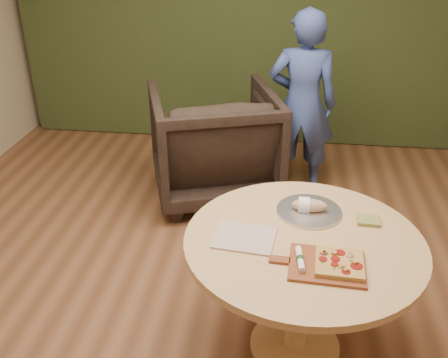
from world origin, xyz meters
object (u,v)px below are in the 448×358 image
at_px(pedestal_table, 302,261).
at_px(pizza_paddle, 325,265).
at_px(bread_roll, 308,205).
at_px(armchair, 214,138).
at_px(cutlery_roll, 300,259).
at_px(serving_tray, 309,211).
at_px(person_standing, 302,104).
at_px(flatbread_pizza, 339,263).

height_order(pedestal_table, pizza_paddle, pizza_paddle).
bearing_deg(bread_roll, armchair, 116.48).
bearing_deg(bread_roll, cutlery_roll, -95.40).
height_order(serving_tray, bread_roll, bread_roll).
xyz_separation_m(armchair, person_standing, (0.72, 0.19, 0.27)).
bearing_deg(armchair, bread_roll, 98.05).
relative_size(serving_tray, armchair, 0.34).
bearing_deg(pedestal_table, armchair, 112.39).
bearing_deg(cutlery_roll, armchair, 104.06).
relative_size(bread_roll, person_standing, 0.12).
height_order(pizza_paddle, bread_roll, bread_roll).
bearing_deg(serving_tray, bread_roll, 180.00).
distance_m(pedestal_table, armchair, 1.88).
height_order(pizza_paddle, person_standing, person_standing).
height_order(bread_roll, armchair, armchair).
bearing_deg(cutlery_roll, serving_tray, 78.03).
height_order(cutlery_roll, serving_tray, cutlery_roll).
bearing_deg(cutlery_roll, pedestal_table, 77.99).
relative_size(pedestal_table, person_standing, 0.77).
xyz_separation_m(flatbread_pizza, armchair, (-0.87, 1.95, -0.26)).
distance_m(serving_tray, person_standing, 1.66).
height_order(pizza_paddle, serving_tray, serving_tray).
height_order(pedestal_table, serving_tray, serving_tray).
bearing_deg(pedestal_table, serving_tray, 83.56).
distance_m(serving_tray, armchair, 1.67).
xyz_separation_m(bread_roll, person_standing, (-0.01, 1.66, -0.01)).
bearing_deg(armchair, cutlery_roll, 91.13).
xyz_separation_m(pedestal_table, pizza_paddle, (0.09, -0.21, 0.15)).
height_order(pedestal_table, flatbread_pizza, flatbread_pizza).
height_order(cutlery_roll, bread_roll, bread_roll).
bearing_deg(flatbread_pizza, serving_tray, 104.98).
bearing_deg(bread_roll, flatbread_pizza, -74.03).
relative_size(cutlery_roll, armchair, 0.19).
bearing_deg(flatbread_pizza, armchair, 114.07).
distance_m(pizza_paddle, serving_tray, 0.48).
relative_size(bread_roll, armchair, 0.19).
distance_m(pizza_paddle, flatbread_pizza, 0.07).
height_order(flatbread_pizza, serving_tray, flatbread_pizza).
xyz_separation_m(serving_tray, bread_roll, (-0.01, 0.00, 0.04)).
distance_m(flatbread_pizza, serving_tray, 0.49).
bearing_deg(bread_roll, person_standing, 90.39).
relative_size(flatbread_pizza, person_standing, 0.15).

